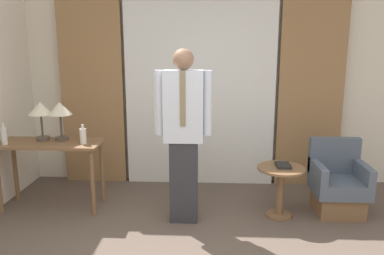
{
  "coord_description": "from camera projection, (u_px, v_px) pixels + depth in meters",
  "views": [
    {
      "loc": [
        0.13,
        -2.02,
        1.83
      ],
      "look_at": [
        -0.04,
        1.54,
        1.06
      ],
      "focal_mm": 35.0,
      "sensor_mm": 36.0,
      "label": 1
    }
  ],
  "objects": [
    {
      "name": "armchair",
      "position": [
        338.0,
        186.0,
        4.17
      ],
      "size": [
        0.56,
        0.55,
        0.81
      ],
      "color": "brown",
      "rests_on": "ground_plane"
    },
    {
      "name": "wall_back",
      "position": [
        200.0,
        83.0,
        5.0
      ],
      "size": [
        10.0,
        0.06,
        2.7
      ],
      "color": "silver",
      "rests_on": "ground_plane"
    },
    {
      "name": "curtain_drape_right",
      "position": [
        311.0,
        89.0,
        4.82
      ],
      "size": [
        0.83,
        0.06,
        2.58
      ],
      "color": "#997047",
      "rests_on": "ground_plane"
    },
    {
      "name": "bottle_by_lamp",
      "position": [
        4.0,
        136.0,
        4.08
      ],
      "size": [
        0.07,
        0.07,
        0.24
      ],
      "color": "silver",
      "rests_on": "desk"
    },
    {
      "name": "side_table",
      "position": [
        280.0,
        183.0,
        4.05
      ],
      "size": [
        0.51,
        0.51,
        0.56
      ],
      "color": "brown",
      "rests_on": "ground_plane"
    },
    {
      "name": "book",
      "position": [
        283.0,
        165.0,
        4.03
      ],
      "size": [
        0.15,
        0.21,
        0.03
      ],
      "color": "black",
      "rests_on": "side_table"
    },
    {
      "name": "table_lamp_right",
      "position": [
        60.0,
        111.0,
        4.21
      ],
      "size": [
        0.27,
        0.27,
        0.44
      ],
      "color": "#4C4238",
      "rests_on": "desk"
    },
    {
      "name": "curtain_drape_left",
      "position": [
        92.0,
        88.0,
        4.96
      ],
      "size": [
        0.83,
        0.06,
        2.58
      ],
      "color": "#997047",
      "rests_on": "ground_plane"
    },
    {
      "name": "desk",
      "position": [
        50.0,
        153.0,
        4.23
      ],
      "size": [
        1.18,
        0.49,
        0.78
      ],
      "color": "brown",
      "rests_on": "ground_plane"
    },
    {
      "name": "person",
      "position": [
        184.0,
        129.0,
        3.81
      ],
      "size": [
        0.58,
        0.21,
        1.81
      ],
      "color": "#2D2D33",
      "rests_on": "ground_plane"
    },
    {
      "name": "table_lamp_left",
      "position": [
        41.0,
        111.0,
        4.22
      ],
      "size": [
        0.27,
        0.27,
        0.44
      ],
      "color": "#4C4238",
      "rests_on": "desk"
    },
    {
      "name": "curtain_sheer_center",
      "position": [
        200.0,
        89.0,
        4.89
      ],
      "size": [
        1.96,
        0.06,
        2.58
      ],
      "color": "white",
      "rests_on": "ground_plane"
    },
    {
      "name": "bottle_near_edge",
      "position": [
        83.0,
        136.0,
        4.11
      ],
      "size": [
        0.07,
        0.07,
        0.22
      ],
      "color": "silver",
      "rests_on": "desk"
    }
  ]
}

